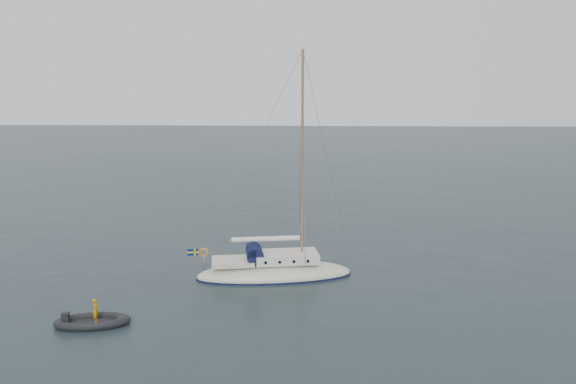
{
  "coord_description": "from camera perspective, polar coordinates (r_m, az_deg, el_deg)",
  "views": [
    {
      "loc": [
        1.19,
        -31.21,
        11.11
      ],
      "look_at": [
        -0.39,
        0.0,
        5.46
      ],
      "focal_mm": 35.0,
      "sensor_mm": 36.0,
      "label": 1
    }
  ],
  "objects": [
    {
      "name": "ground",
      "position": [
        33.15,
        0.68,
        -9.34
      ],
      "size": [
        300.0,
        300.0,
        0.0
      ],
      "primitive_type": "plane",
      "color": "black",
      "rests_on": "ground"
    },
    {
      "name": "dinghy",
      "position": [
        34.66,
        -3.87,
        -8.17
      ],
      "size": [
        2.79,
        1.26,
        0.4
      ],
      "rotation": [
        0.0,
        0.0,
        0.42
      ],
      "color": "#4B4B50",
      "rests_on": "ground"
    },
    {
      "name": "rib",
      "position": [
        29.2,
        -19.29,
        -12.27
      ],
      "size": [
        3.63,
        1.65,
        1.34
      ],
      "rotation": [
        0.0,
        0.0,
        0.19
      ],
      "color": "black",
      "rests_on": "ground"
    },
    {
      "name": "sailboat",
      "position": [
        34.05,
        -1.37,
        -6.92
      ],
      "size": [
        9.88,
        2.96,
        14.08
      ],
      "rotation": [
        0.0,
        0.0,
        0.18
      ],
      "color": "beige",
      "rests_on": "ground"
    }
  ]
}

